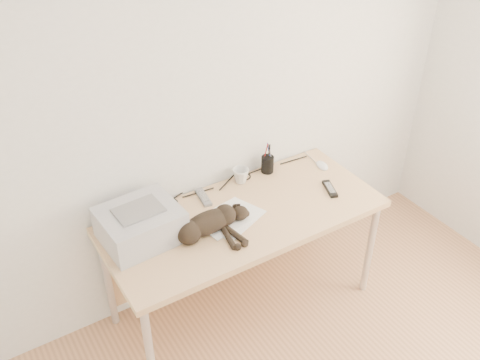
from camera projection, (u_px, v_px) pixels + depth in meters
wall_back at (210, 100)px, 2.95m from camera, size 3.50×0.00×3.50m
desk at (236, 224)px, 3.16m from camera, size 1.60×0.70×0.74m
printer at (140, 224)px, 2.80m from camera, size 0.42×0.37×0.19m
papers at (230, 218)px, 2.99m from camera, size 0.41×0.34×0.01m
cat at (206, 225)px, 2.85m from camera, size 0.60×0.27×0.14m
mug at (241, 176)px, 3.26m from camera, size 0.14×0.14×0.09m
pen_cup at (267, 164)px, 3.35m from camera, size 0.08×0.08×0.20m
remote_grey at (203, 197)px, 3.14m from camera, size 0.07×0.18×0.02m
remote_black at (330, 189)px, 3.21m from camera, size 0.10×0.17×0.02m
mouse at (322, 164)px, 3.41m from camera, size 0.09×0.12×0.04m
cable_tangle at (217, 186)px, 3.23m from camera, size 1.36×0.08×0.01m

